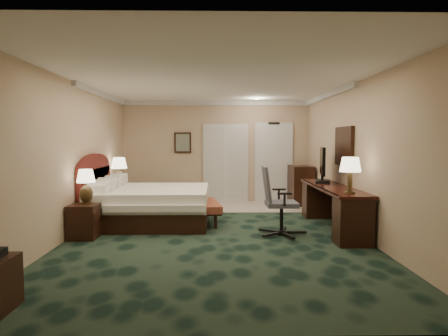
{
  "coord_description": "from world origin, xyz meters",
  "views": [
    {
      "loc": [
        0.01,
        -7.02,
        1.67
      ],
      "look_at": [
        0.15,
        0.6,
        1.13
      ],
      "focal_mm": 32.0,
      "sensor_mm": 36.0,
      "label": 1
    }
  ],
  "objects_px": {
    "nightstand_near": "(84,221)",
    "desk_chair": "(282,201)",
    "lamp_far": "(119,172)",
    "nightstand_far": "(121,199)",
    "desk": "(332,208)",
    "lamp_near": "(86,187)",
    "bed": "(152,205)",
    "bed_bench": "(207,213)",
    "minibar": "(301,185)",
    "tv": "(323,165)"
  },
  "relations": [
    {
      "from": "nightstand_near",
      "to": "desk_chair",
      "type": "bearing_deg",
      "value": 2.58
    },
    {
      "from": "lamp_far",
      "to": "desk_chair",
      "type": "relative_size",
      "value": 0.57
    },
    {
      "from": "nightstand_near",
      "to": "nightstand_far",
      "type": "distance_m",
      "value": 2.62
    },
    {
      "from": "desk",
      "to": "lamp_near",
      "type": "bearing_deg",
      "value": -172.51
    },
    {
      "from": "nightstand_far",
      "to": "desk_chair",
      "type": "bearing_deg",
      "value": -35.97
    },
    {
      "from": "bed",
      "to": "bed_bench",
      "type": "bearing_deg",
      "value": -1.77
    },
    {
      "from": "nightstand_near",
      "to": "minibar",
      "type": "distance_m",
      "value": 5.64
    },
    {
      "from": "desk_chair",
      "to": "tv",
      "type": "bearing_deg",
      "value": 47.33
    },
    {
      "from": "lamp_near",
      "to": "desk_chair",
      "type": "xyz_separation_m",
      "value": [
        3.36,
        0.11,
        -0.27
      ]
    },
    {
      "from": "bed",
      "to": "lamp_near",
      "type": "xyz_separation_m",
      "value": [
        -0.93,
        -1.19,
        0.52
      ]
    },
    {
      "from": "bed_bench",
      "to": "lamp_near",
      "type": "bearing_deg",
      "value": -158.97
    },
    {
      "from": "lamp_near",
      "to": "bed_bench",
      "type": "bearing_deg",
      "value": 29.51
    },
    {
      "from": "minibar",
      "to": "desk",
      "type": "bearing_deg",
      "value": -90.14
    },
    {
      "from": "lamp_near",
      "to": "desk",
      "type": "distance_m",
      "value": 4.46
    },
    {
      "from": "bed",
      "to": "lamp_far",
      "type": "xyz_separation_m",
      "value": [
        -1.0,
        1.41,
        0.56
      ]
    },
    {
      "from": "lamp_far",
      "to": "tv",
      "type": "height_order",
      "value": "tv"
    },
    {
      "from": "lamp_far",
      "to": "bed_bench",
      "type": "relative_size",
      "value": 0.55
    },
    {
      "from": "nightstand_near",
      "to": "nightstand_far",
      "type": "bearing_deg",
      "value": 90.09
    },
    {
      "from": "bed",
      "to": "bed_bench",
      "type": "xyz_separation_m",
      "value": [
        1.11,
        -0.03,
        -0.14
      ]
    },
    {
      "from": "minibar",
      "to": "bed_bench",
      "type": "bearing_deg",
      "value": -136.13
    },
    {
      "from": "tv",
      "to": "minibar",
      "type": "xyz_separation_m",
      "value": [
        0.03,
        2.2,
        -0.66
      ]
    },
    {
      "from": "nightstand_near",
      "to": "bed_bench",
      "type": "bearing_deg",
      "value": 30.12
    },
    {
      "from": "bed_bench",
      "to": "tv",
      "type": "xyz_separation_m",
      "value": [
        2.34,
        0.07,
        0.96
      ]
    },
    {
      "from": "lamp_far",
      "to": "desk_chair",
      "type": "xyz_separation_m",
      "value": [
        3.43,
        -2.5,
        -0.31
      ]
    },
    {
      "from": "minibar",
      "to": "nightstand_near",
      "type": "bearing_deg",
      "value": -141.93
    },
    {
      "from": "nightstand_far",
      "to": "desk",
      "type": "relative_size",
      "value": 0.2
    },
    {
      "from": "bed_bench",
      "to": "desk",
      "type": "distance_m",
      "value": 2.43
    },
    {
      "from": "lamp_near",
      "to": "desk_chair",
      "type": "relative_size",
      "value": 0.49
    },
    {
      "from": "desk",
      "to": "desk_chair",
      "type": "xyz_separation_m",
      "value": [
        -1.03,
        -0.47,
        0.2
      ]
    },
    {
      "from": "lamp_far",
      "to": "desk",
      "type": "relative_size",
      "value": 0.25
    },
    {
      "from": "bed",
      "to": "desk",
      "type": "height_order",
      "value": "desk"
    },
    {
      "from": "lamp_near",
      "to": "minibar",
      "type": "height_order",
      "value": "lamp_near"
    },
    {
      "from": "nightstand_far",
      "to": "minibar",
      "type": "xyz_separation_m",
      "value": [
        4.44,
        0.85,
        0.22
      ]
    },
    {
      "from": "minibar",
      "to": "tv",
      "type": "bearing_deg",
      "value": -90.75
    },
    {
      "from": "lamp_far",
      "to": "tv",
      "type": "distance_m",
      "value": 4.66
    },
    {
      "from": "bed",
      "to": "desk_chair",
      "type": "bearing_deg",
      "value": -23.97
    },
    {
      "from": "minibar",
      "to": "bed",
      "type": "bearing_deg",
      "value": -147.18
    },
    {
      "from": "nightstand_far",
      "to": "lamp_far",
      "type": "distance_m",
      "value": 0.63
    },
    {
      "from": "bed",
      "to": "nightstand_far",
      "type": "relative_size",
      "value": 3.92
    },
    {
      "from": "lamp_near",
      "to": "bed_bench",
      "type": "relative_size",
      "value": 0.47
    },
    {
      "from": "lamp_far",
      "to": "bed_bench",
      "type": "distance_m",
      "value": 2.65
    },
    {
      "from": "nightstand_near",
      "to": "desk",
      "type": "distance_m",
      "value": 4.47
    },
    {
      "from": "lamp_far",
      "to": "tv",
      "type": "xyz_separation_m",
      "value": [
        4.44,
        -1.38,
        0.25
      ]
    },
    {
      "from": "lamp_far",
      "to": "bed_bench",
      "type": "height_order",
      "value": "lamp_far"
    },
    {
      "from": "bed",
      "to": "nightstand_near",
      "type": "height_order",
      "value": "bed"
    },
    {
      "from": "desk",
      "to": "minibar",
      "type": "distance_m",
      "value": 2.85
    },
    {
      "from": "lamp_near",
      "to": "lamp_far",
      "type": "bearing_deg",
      "value": 91.5
    },
    {
      "from": "bed_bench",
      "to": "desk",
      "type": "height_order",
      "value": "desk"
    },
    {
      "from": "lamp_near",
      "to": "minibar",
      "type": "distance_m",
      "value": 5.59
    },
    {
      "from": "bed",
      "to": "nightstand_near",
      "type": "distance_m",
      "value": 1.57
    }
  ]
}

